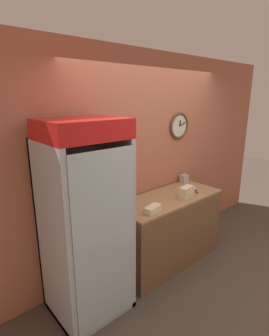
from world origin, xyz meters
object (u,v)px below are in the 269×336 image
sandwich_flat_left (153,209)px  condiment_jar (125,197)px  napkin_dispenser (184,179)px  sandwich_stack_middle (186,190)px  chefs_knife (196,190)px  sandwich_stack_bottom (186,195)px  beverage_cooler (83,211)px

sandwich_flat_left → condiment_jar: size_ratio=1.77×
condiment_jar → napkin_dispenser: 1.15m
sandwich_stack_middle → napkin_dispenser: 0.63m
chefs_knife → napkin_dispenser: (0.16, 0.33, 0.05)m
sandwich_flat_left → chefs_knife: bearing=6.2°
sandwich_flat_left → chefs_knife: (0.92, 0.10, -0.03)m
sandwich_stack_bottom → sandwich_flat_left: bearing=-177.9°
sandwich_flat_left → napkin_dispenser: bearing=21.8°
condiment_jar → sandwich_flat_left: bearing=-82.3°
sandwich_stack_middle → napkin_dispenser: size_ratio=1.87×
sandwich_stack_bottom → napkin_dispenser: bearing=41.0°
sandwich_stack_bottom → napkin_dispenser: (0.48, 0.41, 0.02)m
sandwich_stack_middle → condiment_jar: 0.79m
sandwich_flat_left → napkin_dispenser: napkin_dispenser is taller
sandwich_stack_middle → napkin_dispenser: sandwich_stack_middle is taller
napkin_dispenser → chefs_knife: bearing=-116.2°
sandwich_flat_left → condiment_jar: 0.43m
sandwich_flat_left → chefs_knife: 0.93m
beverage_cooler → sandwich_flat_left: size_ratio=8.30×
sandwich_stack_middle → napkin_dispenser: (0.48, 0.41, -0.05)m
chefs_knife → sandwich_flat_left: bearing=-173.8°
sandwich_flat_left → chefs_knife: sandwich_flat_left is taller
condiment_jar → sandwich_stack_middle: bearing=-31.0°
chefs_knife → condiment_jar: bearing=161.7°
condiment_jar → beverage_cooler: bearing=-163.2°
sandwich_stack_middle → chefs_knife: size_ratio=0.91×
sandwich_stack_bottom → sandwich_stack_middle: 0.08m
beverage_cooler → chefs_knife: beverage_cooler is taller
beverage_cooler → napkin_dispenser: beverage_cooler is taller
sandwich_stack_bottom → napkin_dispenser: size_ratio=1.83×
napkin_dispenser → condiment_jar: bearing=-179.5°
sandwich_flat_left → napkin_dispenser: size_ratio=1.98×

